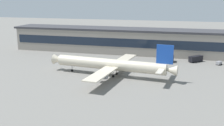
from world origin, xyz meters
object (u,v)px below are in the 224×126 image
at_px(baggage_tug, 219,63).
at_px(fuel_truck, 195,59).
at_px(airliner, 112,65).
at_px(stair_truck, 171,58).

bearing_deg(baggage_tug, fuel_truck, 163.24).
xyz_separation_m(airliner, stair_truck, (24.76, 35.33, -3.31)).
xyz_separation_m(baggage_tug, fuel_truck, (-11.90, 3.58, 0.80)).
bearing_deg(airliner, stair_truck, 54.98).
relative_size(airliner, fuel_truck, 7.59).
relative_size(fuel_truck, stair_truck, 1.32).
height_order(airliner, stair_truck, airliner).
xyz_separation_m(fuel_truck, stair_truck, (-12.95, -3.14, 0.10)).
xyz_separation_m(airliner, fuel_truck, (37.71, 38.47, -3.41)).
height_order(fuel_truck, stair_truck, stair_truck).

